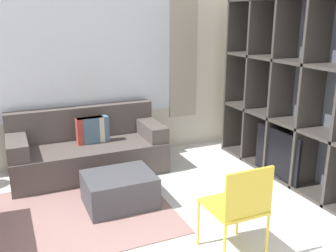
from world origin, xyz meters
The scene contains 7 objects.
wall_back centered at (0.00, 3.41, 1.36)m, with size 5.95×0.11×2.70m.
wall_right centered at (2.41, 1.69, 1.35)m, with size 0.07×4.58×2.70m, color beige.
area_rug centered at (-0.80, 1.88, 0.01)m, with size 2.59×1.64×0.01m, color gray.
shelving_unit centered at (2.21, 1.71, 1.08)m, with size 0.39×2.57×2.22m.
couch_main centered at (-0.10, 2.96, 0.31)m, with size 1.95×0.84×0.83m.
ottoman centered at (0.00, 1.90, 0.18)m, with size 0.74×0.60×0.36m.
folding_chair centered at (0.64, 0.59, 0.52)m, with size 0.44×0.46×0.86m.
Camera 1 is at (-1.01, -1.70, 2.00)m, focal length 40.00 mm.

